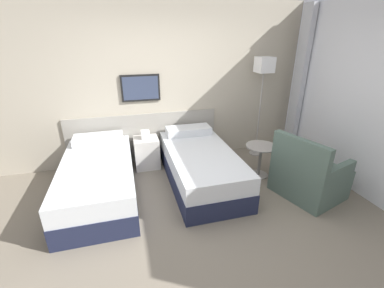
# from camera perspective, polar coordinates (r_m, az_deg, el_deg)

# --- Properties ---
(ground_plane) EXTENTS (16.00, 16.00, 0.00)m
(ground_plane) POSITION_cam_1_polar(r_m,az_deg,el_deg) (3.36, 0.73, -16.67)
(ground_plane) COLOR slate
(wall_headboard) EXTENTS (10.00, 0.10, 2.70)m
(wall_headboard) POSITION_cam_1_polar(r_m,az_deg,el_deg) (4.55, -6.36, 12.20)
(wall_headboard) COLOR #B7AD99
(wall_headboard) RESTS_ON ground_plane
(bed_near_door) EXTENTS (0.96, 1.95, 0.66)m
(bed_near_door) POSITION_cam_1_polar(r_m,az_deg,el_deg) (3.89, -20.02, -7.19)
(bed_near_door) COLOR #1E233D
(bed_near_door) RESTS_ON ground_plane
(bed_near_window) EXTENTS (0.96, 1.95, 0.66)m
(bed_near_window) POSITION_cam_1_polar(r_m,az_deg,el_deg) (4.01, 1.83, -4.75)
(bed_near_window) COLOR #1E233D
(bed_near_window) RESTS_ON ground_plane
(nightstand) EXTENTS (0.41, 0.40, 0.67)m
(nightstand) POSITION_cam_1_polar(r_m,az_deg,el_deg) (4.52, -10.03, -1.77)
(nightstand) COLOR beige
(nightstand) RESTS_ON ground_plane
(floor_lamp) EXTENTS (0.27, 0.27, 1.81)m
(floor_lamp) POSITION_cam_1_polar(r_m,az_deg,el_deg) (4.77, 15.66, 15.17)
(floor_lamp) COLOR #9E9993
(floor_lamp) RESTS_ON ground_plane
(side_table) EXTENTS (0.48, 0.48, 0.53)m
(side_table) POSITION_cam_1_polar(r_m,az_deg,el_deg) (4.27, 14.95, -2.29)
(side_table) COLOR gray
(side_table) RESTS_ON ground_plane
(armchair) EXTENTS (0.97, 1.01, 0.93)m
(armchair) POSITION_cam_1_polar(r_m,az_deg,el_deg) (4.03, 24.37, -6.58)
(armchair) COLOR #4C6056
(armchair) RESTS_ON ground_plane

